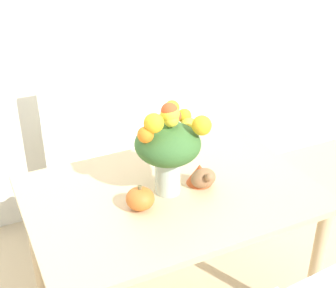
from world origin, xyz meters
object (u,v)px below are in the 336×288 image
Objects in this scene: pumpkin at (140,199)px; turkey_figurine at (201,176)px; flower_vase at (169,145)px; dining_chair_near_window at (85,163)px.

turkey_figurine is at bearing 8.24° from pumpkin.
turkey_figurine is (0.15, -0.02, -0.19)m from flower_vase.
flower_vase is at bearing 21.30° from pumpkin.
turkey_figurine is 0.90m from dining_chair_near_window.
pumpkin is at bearing -158.70° from flower_vase.
dining_chair_near_window is at bearing 112.26° from turkey_figurine.
flower_vase is at bearing -77.55° from dining_chair_near_window.
dining_chair_near_window is (-0.01, 0.84, -0.27)m from pumpkin.
flower_vase is 0.92m from dining_chair_near_window.
pumpkin is 0.32m from turkey_figurine.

